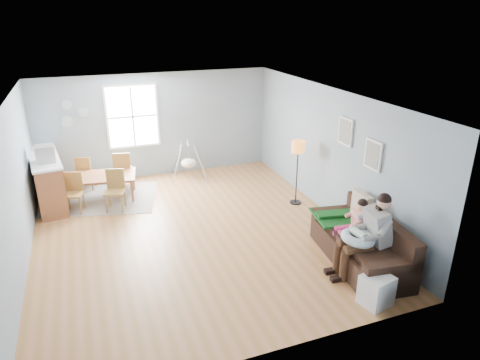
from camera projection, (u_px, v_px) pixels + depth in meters
name	position (u px, v px, depth m)	size (l,w,h in m)	color
room	(188.00, 113.00, 7.68)	(8.40, 9.40, 3.90)	#A4733A
window	(132.00, 116.00, 10.78)	(1.32, 0.08, 1.62)	white
pictures	(359.00, 143.00, 7.94)	(0.05, 1.34, 0.74)	white
wall_plates	(72.00, 114.00, 10.26)	(0.67, 0.02, 0.66)	#A1B4C1
sofa	(363.00, 246.00, 7.46)	(1.20, 2.27, 0.88)	black
green_throw	(341.00, 216.00, 8.00)	(0.99, 0.83, 0.04)	#135618
beige_pillow	(362.00, 206.00, 7.84)	(0.14, 0.51, 0.51)	#B9A78D
father	(368.00, 232.00, 6.98)	(1.04, 0.51, 1.43)	gray
nursing_pillow	(358.00, 238.00, 6.97)	(0.56, 0.56, 0.15)	#CBEEFD
infant	(357.00, 232.00, 6.97)	(0.17, 0.39, 0.14)	silver
toddler	(356.00, 219.00, 7.46)	(0.58, 0.31, 0.90)	white
floor_lamp	(298.00, 152.00, 9.42)	(0.30, 0.30, 1.49)	black
storage_cube	(376.00, 290.00, 6.39)	(0.50, 0.47, 0.48)	white
rug	(102.00, 198.00, 10.09)	(2.45, 1.86, 0.01)	gray
dining_table	(101.00, 187.00, 9.99)	(1.63, 0.91, 0.57)	brown
chair_sw	(74.00, 190.00, 9.30)	(0.49, 0.49, 0.88)	olive
chair_se	(115.00, 187.00, 9.39)	(0.52, 0.52, 0.92)	olive
chair_nw	(85.00, 171.00, 10.43)	(0.51, 0.51, 0.87)	olive
chair_ne	(123.00, 168.00, 10.50)	(0.50, 0.50, 0.95)	olive
counter	(48.00, 180.00, 9.65)	(0.83, 2.08, 1.13)	brown
monitor	(45.00, 154.00, 9.07)	(0.41, 0.39, 0.36)	#A4A5A9
baby_swing	(189.00, 163.00, 11.19)	(1.10, 1.12, 0.96)	#A4A5A9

